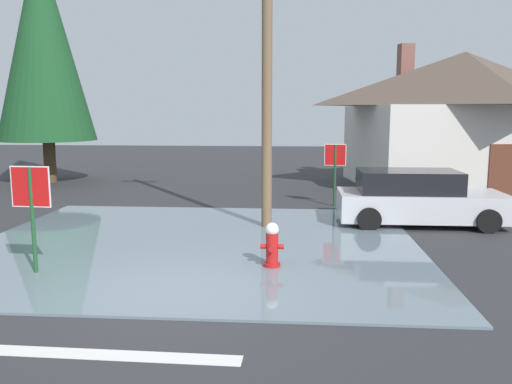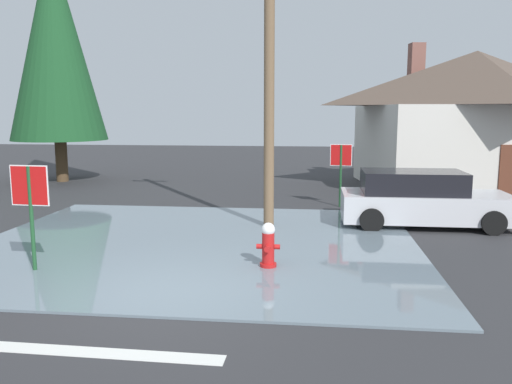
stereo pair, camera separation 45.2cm
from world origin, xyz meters
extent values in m
cube|color=#2D2D30|center=(0.00, 0.00, -0.05)|extent=(80.00, 80.00, 0.10)
cube|color=slate|center=(-0.31, 3.48, 0.02)|extent=(10.54, 9.19, 0.05)
cube|color=silver|center=(-0.62, -2.30, 0.00)|extent=(4.04, 0.38, 0.01)
cylinder|color=#1E4C28|center=(-3.01, 0.94, 1.06)|extent=(0.08, 0.08, 2.12)
cube|color=white|center=(-3.01, 0.94, 1.74)|extent=(0.80, 0.06, 0.80)
cube|color=red|center=(-3.01, 0.94, 1.74)|extent=(0.75, 0.07, 0.75)
cylinder|color=red|center=(1.59, 1.69, 0.06)|extent=(0.34, 0.34, 0.11)
cylinder|color=red|center=(1.59, 1.69, 0.43)|extent=(0.25, 0.25, 0.63)
sphere|color=white|center=(1.59, 1.69, 0.82)|extent=(0.27, 0.27, 0.27)
cylinder|color=red|center=(1.41, 1.69, 0.46)|extent=(0.11, 0.10, 0.10)
cylinder|color=red|center=(1.78, 1.69, 0.46)|extent=(0.11, 0.10, 0.10)
cylinder|color=red|center=(1.59, 1.50, 0.46)|extent=(0.12, 0.11, 0.12)
cylinder|color=brown|center=(1.27, 5.43, 4.94)|extent=(0.28, 0.28, 9.88)
cylinder|color=#1E4C28|center=(3.37, 8.92, 1.04)|extent=(0.08, 0.08, 2.08)
cube|color=white|center=(3.37, 8.92, 1.74)|extent=(0.72, 0.13, 0.72)
cube|color=red|center=(3.37, 8.92, 1.74)|extent=(0.68, 0.13, 0.68)
cube|color=beige|center=(9.12, 14.43, 1.72)|extent=(9.42, 7.98, 3.43)
pyramid|color=brown|center=(9.12, 14.43, 4.55)|extent=(10.17, 8.62, 2.23)
cube|color=brown|center=(6.84, 15.34, 5.11)|extent=(0.68, 0.68, 2.01)
cube|color=#592D1E|center=(9.62, 11.04, 1.00)|extent=(1.00, 0.20, 2.00)
cube|color=silver|center=(5.58, 6.20, 0.55)|extent=(4.57, 1.90, 0.75)
cube|color=black|center=(5.22, 6.20, 1.23)|extent=(2.74, 1.67, 0.61)
cylinder|color=black|center=(7.13, 7.15, 0.32)|extent=(0.64, 0.22, 0.64)
cylinder|color=black|center=(7.14, 5.26, 0.32)|extent=(0.64, 0.22, 0.64)
cylinder|color=black|center=(4.03, 7.14, 0.32)|extent=(0.64, 0.22, 0.64)
cylinder|color=black|center=(4.03, 5.25, 0.32)|extent=(0.64, 0.22, 0.64)
cylinder|color=#4C3823|center=(-9.03, 14.06, 0.95)|extent=(0.53, 0.53, 1.90)
cone|color=#194723|center=(-9.03, 14.06, 6.24)|extent=(4.23, 4.23, 8.67)
camera|label=1|loc=(2.05, -8.56, 3.16)|focal=36.46mm
camera|label=2|loc=(2.50, -8.51, 3.16)|focal=36.46mm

